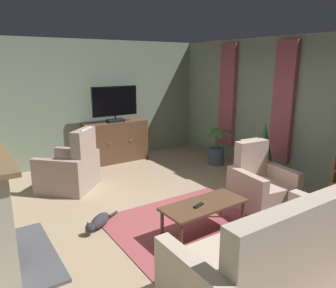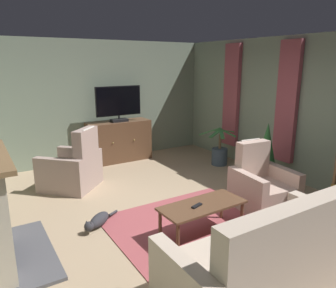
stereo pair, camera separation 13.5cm
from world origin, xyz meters
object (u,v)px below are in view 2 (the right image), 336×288
(television, at_px, (119,103))
(cat, at_px, (98,221))
(armchair_near_window, at_px, (262,187))
(sofa_floral, at_px, (269,259))
(tv_cabinet, at_px, (119,142))
(coffee_table, at_px, (202,208))
(armchair_by_fireplace, at_px, (73,169))
(tv_remote, at_px, (197,206))
(potted_plant_on_hearth_side, at_px, (266,151))
(potted_plant_leafy_by_curtain, at_px, (219,154))

(television, height_order, cat, television)
(armchair_near_window, bearing_deg, sofa_floral, -135.51)
(tv_cabinet, bearing_deg, coffee_table, -96.44)
(armchair_near_window, bearing_deg, armchair_by_fireplace, 133.90)
(tv_cabinet, height_order, tv_remote, tv_cabinet)
(potted_plant_on_hearth_side, xyz_separation_m, potted_plant_leafy_by_curtain, (0.10, 1.38, -0.42))
(tv_cabinet, xyz_separation_m, potted_plant_on_hearth_side, (1.65, -2.83, 0.22))
(television, distance_m, potted_plant_leafy_by_curtain, 2.49)
(television, relative_size, armchair_by_fireplace, 0.85)
(tv_cabinet, bearing_deg, cat, -118.84)
(armchair_near_window, distance_m, potted_plant_leafy_by_curtain, 2.18)
(television, height_order, potted_plant_leafy_by_curtain, television)
(television, relative_size, tv_remote, 6.13)
(tv_remote, bearing_deg, armchair_by_fireplace, -88.24)
(television, relative_size, potted_plant_on_hearth_side, 0.89)
(armchair_near_window, xyz_separation_m, potted_plant_on_hearth_side, (0.76, 0.63, 0.33))
(tv_cabinet, distance_m, armchair_by_fireplace, 1.76)
(tv_cabinet, height_order, armchair_by_fireplace, armchair_by_fireplace)
(coffee_table, height_order, sofa_floral, sofa_floral)
(tv_remote, distance_m, potted_plant_leafy_by_curtain, 3.17)
(tv_cabinet, bearing_deg, armchair_by_fireplace, -141.20)
(tv_cabinet, xyz_separation_m, coffee_table, (-0.41, -3.64, -0.05))
(tv_cabinet, xyz_separation_m, sofa_floral, (-0.49, -4.81, -0.10))
(potted_plant_on_hearth_side, relative_size, potted_plant_leafy_by_curtain, 1.40)
(sofa_floral, height_order, cat, sofa_floral)
(television, bearing_deg, sofa_floral, -95.86)
(television, distance_m, armchair_near_window, 3.66)
(sofa_floral, relative_size, cat, 3.41)
(sofa_floral, bearing_deg, tv_cabinet, 84.20)
(television, distance_m, armchair_by_fireplace, 1.99)
(coffee_table, xyz_separation_m, potted_plant_on_hearth_side, (2.06, 0.81, 0.27))
(sofa_floral, distance_m, armchair_near_window, 1.93)
(armchair_by_fireplace, distance_m, cat, 1.64)
(tv_cabinet, xyz_separation_m, armchair_by_fireplace, (-1.37, -1.10, -0.09))
(armchair_by_fireplace, relative_size, cat, 1.98)
(sofa_floral, height_order, potted_plant_leafy_by_curtain, sofa_floral)
(coffee_table, xyz_separation_m, cat, (-1.09, 0.91, -0.29))
(tv_cabinet, distance_m, potted_plant_on_hearth_side, 3.28)
(sofa_floral, xyz_separation_m, potted_plant_leafy_by_curtain, (2.24, 3.36, -0.10))
(coffee_table, height_order, cat, coffee_table)
(potted_plant_leafy_by_curtain, xyz_separation_m, cat, (-3.25, -1.27, -0.15))
(potted_plant_on_hearth_side, bearing_deg, tv_cabinet, 120.28)
(television, bearing_deg, armchair_near_window, -75.33)
(armchair_near_window, bearing_deg, tv_remote, -171.82)
(coffee_table, relative_size, armchair_near_window, 1.14)
(armchair_near_window, bearing_deg, potted_plant_leafy_by_curtain, 66.79)
(coffee_table, bearing_deg, tv_remote, -169.13)
(television, height_order, armchair_by_fireplace, television)
(coffee_table, xyz_separation_m, potted_plant_leafy_by_curtain, (2.16, 2.18, -0.15))
(armchair_near_window, bearing_deg, television, 104.67)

